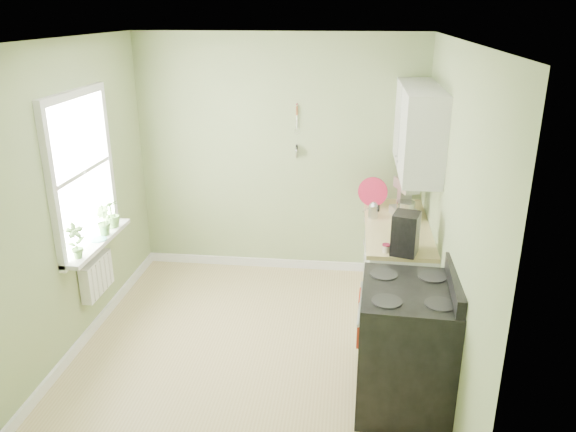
# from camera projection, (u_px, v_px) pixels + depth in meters

# --- Properties ---
(floor) EXTENTS (3.20, 3.60, 0.02)m
(floor) POSITION_uv_depth(u_px,v_px,m) (254.00, 352.00, 5.09)
(floor) COLOR tan
(floor) RESTS_ON ground
(ceiling) EXTENTS (3.20, 3.60, 0.02)m
(ceiling) POSITION_uv_depth(u_px,v_px,m) (246.00, 39.00, 4.14)
(ceiling) COLOR white
(ceiling) RESTS_ON wall_back
(wall_back) EXTENTS (3.20, 0.02, 2.70)m
(wall_back) POSITION_uv_depth(u_px,v_px,m) (279.00, 157.00, 6.30)
(wall_back) COLOR #98A973
(wall_back) RESTS_ON floor
(wall_left) EXTENTS (0.02, 3.60, 2.70)m
(wall_left) POSITION_uv_depth(u_px,v_px,m) (65.00, 204.00, 4.79)
(wall_left) COLOR #98A973
(wall_left) RESTS_ON floor
(wall_right) EXTENTS (0.02, 3.60, 2.70)m
(wall_right) POSITION_uv_depth(u_px,v_px,m) (451.00, 220.00, 4.44)
(wall_right) COLOR #98A973
(wall_right) RESTS_ON floor
(base_cabinets) EXTENTS (0.60, 1.60, 0.87)m
(base_cabinets) POSITION_uv_depth(u_px,v_px,m) (396.00, 268.00, 5.72)
(base_cabinets) COLOR white
(base_cabinets) RESTS_ON floor
(countertop) EXTENTS (0.64, 1.60, 0.04)m
(countertop) POSITION_uv_depth(u_px,v_px,m) (398.00, 226.00, 5.57)
(countertop) COLOR #DAC785
(countertop) RESTS_ON base_cabinets
(upper_cabinets) EXTENTS (0.35, 1.40, 0.80)m
(upper_cabinets) POSITION_uv_depth(u_px,v_px,m) (418.00, 129.00, 5.31)
(upper_cabinets) COLOR white
(upper_cabinets) RESTS_ON wall_right
(window) EXTENTS (0.06, 1.14, 1.44)m
(window) POSITION_uv_depth(u_px,v_px,m) (81.00, 172.00, 4.99)
(window) COLOR white
(window) RESTS_ON wall_left
(window_sill) EXTENTS (0.18, 1.14, 0.04)m
(window_sill) POSITION_uv_depth(u_px,v_px,m) (98.00, 242.00, 5.22)
(window_sill) COLOR white
(window_sill) RESTS_ON wall_left
(radiator) EXTENTS (0.12, 0.50, 0.35)m
(radiator) POSITION_uv_depth(u_px,v_px,m) (97.00, 276.00, 5.29)
(radiator) COLOR white
(radiator) RESTS_ON wall_left
(wall_utensils) EXTENTS (0.02, 0.14, 0.58)m
(wall_utensils) POSITION_uv_depth(u_px,v_px,m) (297.00, 139.00, 6.18)
(wall_utensils) COLOR #DAC785
(wall_utensils) RESTS_ON wall_back
(stove) EXTENTS (0.76, 0.85, 1.12)m
(stove) POSITION_uv_depth(u_px,v_px,m) (406.00, 346.00, 4.27)
(stove) COLOR black
(stove) RESTS_ON floor
(stand_mixer) EXTENTS (0.31, 0.39, 0.43)m
(stand_mixer) POSITION_uv_depth(u_px,v_px,m) (405.00, 199.00, 5.72)
(stand_mixer) COLOR #B2B2B7
(stand_mixer) RESTS_ON countertop
(kettle) EXTENTS (0.17, 0.10, 0.17)m
(kettle) POSITION_uv_depth(u_px,v_px,m) (373.00, 210.00, 5.70)
(kettle) COLOR silver
(kettle) RESTS_ON countertop
(coffee_maker) EXTENTS (0.27, 0.28, 0.37)m
(coffee_maker) POSITION_uv_depth(u_px,v_px,m) (405.00, 234.00, 4.85)
(coffee_maker) COLOR black
(coffee_maker) RESTS_ON countertop
(red_tray) EXTENTS (0.32, 0.11, 0.32)m
(red_tray) POSITION_uv_depth(u_px,v_px,m) (373.00, 192.00, 6.03)
(red_tray) COLOR #A11836
(red_tray) RESTS_ON countertop
(jar) EXTENTS (0.07, 0.07, 0.08)m
(jar) POSITION_uv_depth(u_px,v_px,m) (386.00, 248.00, 4.91)
(jar) COLOR beige
(jar) RESTS_ON countertop
(plant_a) EXTENTS (0.20, 0.20, 0.32)m
(plant_a) POSITION_uv_depth(u_px,v_px,m) (76.00, 241.00, 4.77)
(plant_a) COLOR #53813C
(plant_a) RESTS_ON window_sill
(plant_b) EXTENTS (0.20, 0.20, 0.28)m
(plant_b) POSITION_uv_depth(u_px,v_px,m) (103.00, 221.00, 5.29)
(plant_b) COLOR #53813C
(plant_b) RESTS_ON window_sill
(plant_c) EXTENTS (0.21, 0.21, 0.27)m
(plant_c) POSITION_uv_depth(u_px,v_px,m) (112.00, 214.00, 5.48)
(plant_c) COLOR #53813C
(plant_c) RESTS_ON window_sill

